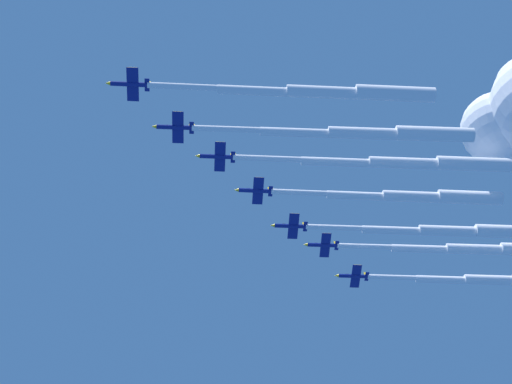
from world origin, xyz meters
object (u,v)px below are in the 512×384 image
at_px(jet_starboard_inner, 411,163).
at_px(jet_port_outer, 480,249).
at_px(jet_starboard_mid, 454,231).
at_px(jet_lead, 329,92).
at_px(jet_port_inner, 370,133).
at_px(jet_starboard_outer, 494,280).
at_px(jet_port_mid, 416,196).

xyz_separation_m(jet_starboard_inner, jet_port_outer, (-0.45, -43.45, 0.41)).
bearing_deg(jet_starboard_mid, jet_starboard_inner, 92.61).
bearing_deg(jet_starboard_mid, jet_lead, 86.38).
distance_m(jet_lead, jet_starboard_inner, 32.88).
bearing_deg(jet_port_inner, jet_starboard_outer, -91.36).
height_order(jet_port_inner, jet_port_mid, jet_port_mid).
height_order(jet_lead, jet_port_mid, jet_lead).
relative_size(jet_starboard_inner, jet_starboard_outer, 1.16).
relative_size(jet_lead, jet_port_inner, 0.98).
xyz_separation_m(jet_lead, jet_port_inner, (-2.18, -15.52, -1.50)).
relative_size(jet_starboard_inner, jet_port_outer, 1.08).
xyz_separation_m(jet_port_inner, jet_starboard_outer, (-1.76, -73.92, 0.48)).
bearing_deg(jet_lead, jet_starboard_mid, -93.62).
height_order(jet_port_inner, jet_starboard_inner, jet_starboard_inner).
distance_m(jet_starboard_inner, jet_starboard_mid, 28.13).
height_order(jet_starboard_inner, jet_starboard_mid, jet_starboard_inner).
bearing_deg(jet_port_inner, jet_starboard_mid, -92.09).
height_order(jet_starboard_mid, jet_port_outer, jet_port_outer).
bearing_deg(jet_port_mid, jet_starboard_outer, -93.93).
distance_m(jet_lead, jet_starboard_mid, 60.62).
xyz_separation_m(jet_lead, jet_port_mid, (-0.83, -44.14, -0.06)).
bearing_deg(jet_lead, jet_starboard_inner, -98.93).
relative_size(jet_port_mid, jet_port_outer, 0.94).
xyz_separation_m(jet_port_inner, jet_port_mid, (1.35, -28.62, 1.44)).
bearing_deg(jet_starboard_outer, jet_starboard_mid, 89.77).
bearing_deg(jet_starboard_inner, jet_port_mid, -69.89).
relative_size(jet_starboard_inner, jet_port_mid, 1.15).
xyz_separation_m(jet_starboard_inner, jet_port_mid, (4.27, -11.66, -0.61)).
relative_size(jet_starboard_inner, jet_starboard_mid, 1.09).
height_order(jet_lead, jet_port_inner, jet_lead).
distance_m(jet_lead, jet_port_mid, 44.15).
bearing_deg(jet_port_outer, jet_port_mid, 81.56).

